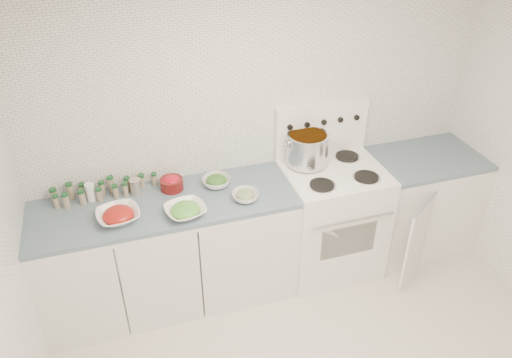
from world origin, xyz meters
name	(u,v)px	position (x,y,z in m)	size (l,w,h in m)	color
room_walls	(360,199)	(0.00, 0.00, 1.56)	(3.54, 3.04, 2.52)	white
counter_left	(170,252)	(-0.82, 1.19, 0.45)	(1.85, 0.62, 0.90)	white
stove	(330,216)	(0.48, 1.19, 0.50)	(0.76, 0.70, 1.36)	white
counter_right	(417,203)	(1.30, 1.19, 0.45)	(0.89, 0.85, 0.90)	white
stock_pot	(307,148)	(0.31, 1.33, 1.08)	(0.34, 0.32, 0.24)	silver
bowl_tomato	(118,215)	(-1.14, 1.09, 0.94)	(0.32, 0.32, 0.09)	white
bowl_snowpea	(185,210)	(-0.70, 1.01, 0.94)	(0.32, 0.32, 0.09)	white
bowl_broccoli	(216,181)	(-0.42, 1.30, 0.94)	(0.25, 0.25, 0.08)	white
bowl_zucchini	(245,196)	(-0.26, 1.06, 0.94)	(0.24, 0.24, 0.08)	white
bowl_pepper	(172,183)	(-0.74, 1.35, 0.95)	(0.17, 0.17, 0.11)	#540F0E
salt_canister	(91,192)	(-1.30, 1.38, 0.97)	(0.07, 0.07, 0.13)	white
tin_can	(136,186)	(-0.99, 1.38, 0.96)	(0.09, 0.09, 0.11)	#ADA292
spice_cluster	(98,190)	(-1.25, 1.40, 0.96)	(0.74, 0.16, 0.13)	gray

